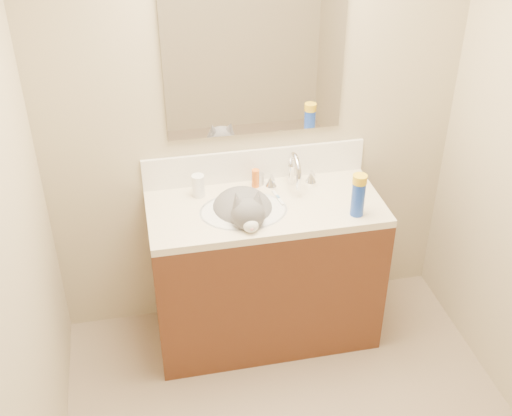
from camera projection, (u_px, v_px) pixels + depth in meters
name	position (u px, v px, depth m)	size (l,w,h in m)	color
room_shell	(331.00, 200.00, 2.12)	(2.24, 2.54, 2.52)	tan
vanity_cabinet	(265.00, 274.00, 3.50)	(1.20, 0.55, 0.82)	#512915
counter_slab	(265.00, 208.00, 3.27)	(1.20, 0.55, 0.04)	beige
basin	(244.00, 222.00, 3.25)	(0.45, 0.36, 0.14)	white
faucet	(294.00, 173.00, 3.36)	(0.28, 0.20, 0.21)	silver
cat	(244.00, 213.00, 3.23)	(0.36, 0.45, 0.34)	#565456
backsplash	(255.00, 165.00, 3.43)	(1.20, 0.02, 0.18)	white
mirror	(255.00, 58.00, 3.11)	(0.90, 0.02, 0.80)	white
pill_bottle	(198.00, 186.00, 3.30)	(0.07, 0.07, 0.12)	white
pill_label	(198.00, 188.00, 3.31)	(0.06, 0.06, 0.04)	orange
silver_jar	(259.00, 179.00, 3.41)	(0.05, 0.05, 0.06)	#B7B7BC
amber_bottle	(255.00, 178.00, 3.38)	(0.04, 0.04, 0.10)	orange
toothbrush	(278.00, 198.00, 3.31)	(0.02, 0.14, 0.01)	white
toothbrush_head	(278.00, 197.00, 3.30)	(0.01, 0.03, 0.01)	#5A8BBF
spray_can	(358.00, 199.00, 3.13)	(0.07, 0.07, 0.18)	#193DB0
spray_cap	(360.00, 179.00, 3.07)	(0.07, 0.07, 0.04)	gold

